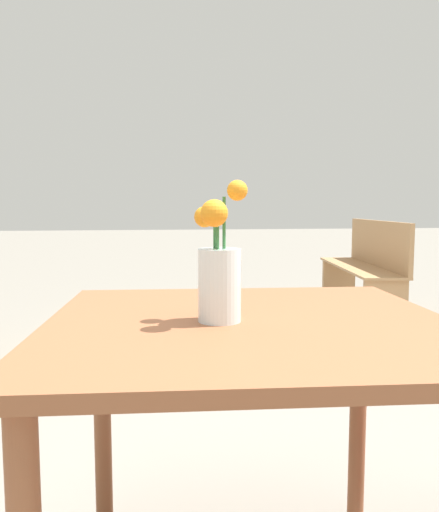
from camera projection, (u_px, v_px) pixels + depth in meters
table_front at (250, 363)px, 1.11m from camera, size 0.95×0.90×0.72m
flower_vase at (219, 277)px, 1.07m from camera, size 0.11×0.12×0.31m
bench_near at (367, 265)px, 4.40m from camera, size 0.55×1.53×0.85m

